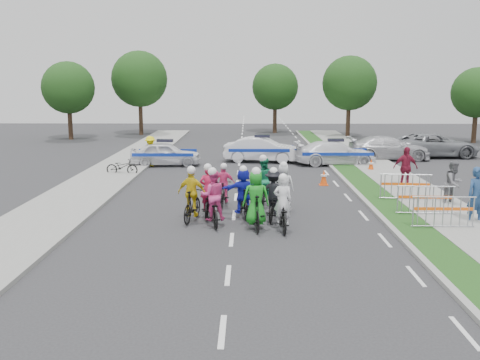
{
  "coord_description": "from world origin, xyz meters",
  "views": [
    {
      "loc": [
        0.47,
        -15.48,
        4.7
      ],
      "look_at": [
        0.2,
        3.96,
        1.1
      ],
      "focal_mm": 40.0,
      "sensor_mm": 36.0,
      "label": 1
    }
  ],
  "objects_px": {
    "rider_1": "(256,205)",
    "police_car_2": "(335,153)",
    "tree_1": "(349,83)",
    "tree_4": "(275,87)",
    "rider_2": "(213,204)",
    "marshal_hiviz": "(151,151)",
    "spectator_1": "(454,183)",
    "parked_bike": "(122,167)",
    "rider_4": "(273,199)",
    "barrier_2": "(405,188)",
    "tree_0": "(68,88)",
    "rider_9": "(224,190)",
    "cone_0": "(324,178)",
    "rider_8": "(263,187)",
    "police_car_1": "(262,150)",
    "police_car_0": "(165,154)",
    "tree_3": "(140,79)",
    "rider_0": "(282,211)",
    "cone_1": "(371,165)",
    "rider_7": "(283,191)",
    "spectator_2": "(405,168)",
    "tree_2": "(477,93)",
    "barrier_1": "(425,201)",
    "rider_5": "(243,195)",
    "barrier_0": "(443,214)",
    "spectator_0": "(477,196)",
    "civilian_sedan": "(389,148)",
    "rider_3": "(192,200)",
    "civilian_suv": "(435,145)"
  },
  "relations": [
    {
      "from": "rider_1",
      "to": "police_car_2",
      "type": "xyz_separation_m",
      "value": [
        4.74,
        13.59,
        -0.12
      ]
    },
    {
      "from": "spectator_0",
      "to": "tree_0",
      "type": "distance_m",
      "value": 34.35
    },
    {
      "from": "rider_2",
      "to": "marshal_hiviz",
      "type": "distance_m",
      "value": 13.23
    },
    {
      "from": "rider_2",
      "to": "spectator_2",
      "type": "distance_m",
      "value": 10.3
    },
    {
      "from": "spectator_2",
      "to": "tree_4",
      "type": "distance_m",
      "value": 26.61
    },
    {
      "from": "spectator_1",
      "to": "rider_1",
      "type": "bearing_deg",
      "value": 169.81
    },
    {
      "from": "rider_0",
      "to": "rider_7",
      "type": "bearing_deg",
      "value": -96.16
    },
    {
      "from": "police_car_2",
      "to": "tree_0",
      "type": "bearing_deg",
      "value": 51.0
    },
    {
      "from": "police_car_1",
      "to": "barrier_1",
      "type": "xyz_separation_m",
      "value": [
        5.37,
        -12.99,
        -0.17
      ]
    },
    {
      "from": "police_car_2",
      "to": "tree_4",
      "type": "relative_size",
      "value": 0.73
    },
    {
      "from": "barrier_0",
      "to": "tree_2",
      "type": "bearing_deg",
      "value": 65.6
    },
    {
      "from": "tree_1",
      "to": "rider_8",
      "type": "bearing_deg",
      "value": -107.26
    },
    {
      "from": "parked_bike",
      "to": "cone_1",
      "type": "bearing_deg",
      "value": -77.92
    },
    {
      "from": "cone_0",
      "to": "tree_1",
      "type": "distance_m",
      "value": 22.31
    },
    {
      "from": "tree_1",
      "to": "tree_4",
      "type": "distance_m",
      "value": 7.22
    },
    {
      "from": "tree_3",
      "to": "police_car_1",
      "type": "bearing_deg",
      "value": -57.43
    },
    {
      "from": "tree_0",
      "to": "barrier_2",
      "type": "bearing_deg",
      "value": -47.72
    },
    {
      "from": "rider_9",
      "to": "parked_bike",
      "type": "height_order",
      "value": "rider_9"
    },
    {
      "from": "spectator_1",
      "to": "tree_3",
      "type": "distance_m",
      "value": 32.7
    },
    {
      "from": "barrier_2",
      "to": "rider_1",
      "type": "bearing_deg",
      "value": -146.03
    },
    {
      "from": "rider_4",
      "to": "marshal_hiviz",
      "type": "relative_size",
      "value": 1.13
    },
    {
      "from": "barrier_2",
      "to": "parked_bike",
      "type": "distance_m",
      "value": 13.94
    },
    {
      "from": "rider_9",
      "to": "spectator_2",
      "type": "bearing_deg",
      "value": -148.41
    },
    {
      "from": "barrier_1",
      "to": "spectator_0",
      "type": "bearing_deg",
      "value": -34.48
    },
    {
      "from": "police_car_1",
      "to": "police_car_0",
      "type": "bearing_deg",
      "value": 112.37
    },
    {
      "from": "spectator_2",
      "to": "parked_bike",
      "type": "relative_size",
      "value": 1.14
    },
    {
      "from": "rider_8",
      "to": "tree_3",
      "type": "height_order",
      "value": "tree_3"
    },
    {
      "from": "rider_8",
      "to": "tree_2",
      "type": "bearing_deg",
      "value": -125.74
    },
    {
      "from": "rider_8",
      "to": "police_car_0",
      "type": "distance_m",
      "value": 11.19
    },
    {
      "from": "police_car_0",
      "to": "tree_2",
      "type": "xyz_separation_m",
      "value": [
        22.16,
        11.66,
        3.16
      ]
    },
    {
      "from": "rider_7",
      "to": "marshal_hiviz",
      "type": "bearing_deg",
      "value": -53.86
    },
    {
      "from": "spectator_1",
      "to": "parked_bike",
      "type": "height_order",
      "value": "spectator_1"
    },
    {
      "from": "rider_0",
      "to": "cone_1",
      "type": "xyz_separation_m",
      "value": [
        5.41,
        11.35,
        -0.27
      ]
    },
    {
      "from": "rider_5",
      "to": "spectator_1",
      "type": "bearing_deg",
      "value": -177.79
    },
    {
      "from": "barrier_1",
      "to": "tree_2",
      "type": "xyz_separation_m",
      "value": [
        11.3,
        23.16,
        3.27
      ]
    },
    {
      "from": "police_car_0",
      "to": "cone_0",
      "type": "distance_m",
      "value": 9.93
    },
    {
      "from": "rider_9",
      "to": "spectator_2",
      "type": "height_order",
      "value": "spectator_2"
    },
    {
      "from": "parked_bike",
      "to": "tree_3",
      "type": "bearing_deg",
      "value": 15.13
    },
    {
      "from": "tree_0",
      "to": "rider_4",
      "type": "bearing_deg",
      "value": -59.07
    },
    {
      "from": "barrier_2",
      "to": "tree_1",
      "type": "bearing_deg",
      "value": 84.69
    },
    {
      "from": "civilian_sedan",
      "to": "barrier_0",
      "type": "height_order",
      "value": "civilian_sedan"
    },
    {
      "from": "rider_4",
      "to": "barrier_2",
      "type": "distance_m",
      "value": 6.07
    },
    {
      "from": "rider_8",
      "to": "spectator_1",
      "type": "relative_size",
      "value": 1.13
    },
    {
      "from": "rider_9",
      "to": "tree_1",
      "type": "height_order",
      "value": "tree_1"
    },
    {
      "from": "cone_1",
      "to": "rider_0",
      "type": "bearing_deg",
      "value": -115.46
    },
    {
      "from": "rider_9",
      "to": "cone_0",
      "type": "xyz_separation_m",
      "value": [
        4.4,
        4.35,
        -0.32
      ]
    },
    {
      "from": "rider_3",
      "to": "tree_0",
      "type": "height_order",
      "value": "tree_0"
    },
    {
      "from": "tree_0",
      "to": "civilian_suv",
      "type": "bearing_deg",
      "value": -20.74
    },
    {
      "from": "rider_5",
      "to": "barrier_1",
      "type": "xyz_separation_m",
      "value": [
        6.37,
        0.11,
        -0.22
      ]
    },
    {
      "from": "rider_4",
      "to": "barrier_2",
      "type": "height_order",
      "value": "rider_4"
    }
  ]
}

